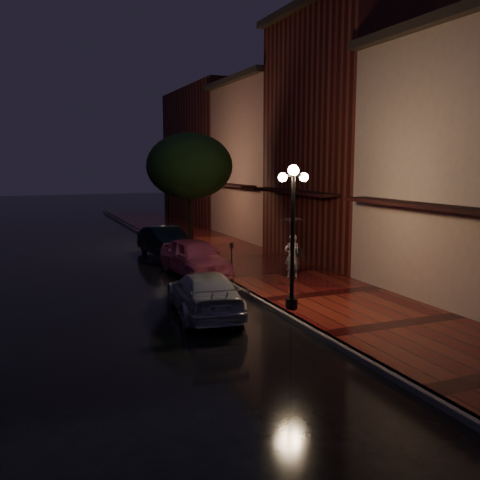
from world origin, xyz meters
name	(u,v)px	position (x,y,z in m)	size (l,w,h in m)	color
ground	(222,281)	(0.00, 0.00, 0.00)	(120.00, 120.00, 0.00)	black
sidewalk	(275,274)	(2.25, 0.00, 0.07)	(4.50, 60.00, 0.15)	#450C0C
curb	(222,279)	(0.00, 0.00, 0.07)	(0.25, 60.00, 0.15)	#595451
storefront_mid	(350,141)	(7.00, 2.00, 5.50)	(5.00, 8.00, 11.00)	#511914
storefront_far	(273,163)	(7.00, 10.00, 4.50)	(5.00, 8.00, 9.00)	#8C5951
storefront_extra	(215,156)	(7.00, 20.00, 5.00)	(5.00, 12.00, 10.00)	#511914
streetlamp_near	(293,228)	(0.35, -5.00, 2.60)	(0.96, 0.36, 4.31)	black
streetlamp_far	(169,199)	(0.35, 9.00, 2.60)	(0.96, 0.36, 4.31)	black
street_tree	(190,168)	(0.61, 5.99, 4.24)	(4.16, 4.16, 5.80)	black
pink_car	(195,257)	(-0.65, 1.44, 0.74)	(1.76, 4.37, 1.49)	#D5577B
navy_car	(166,242)	(-0.60, 6.11, 0.72)	(1.52, 4.37, 1.44)	black
silver_car	(205,293)	(-2.11, -4.09, 0.65)	(1.81, 4.45, 1.29)	#9F9FA6
woman_with_umbrella	(292,237)	(2.45, -1.09, 1.70)	(0.98, 1.00, 2.35)	white
parking_meter	(232,256)	(0.36, -0.05, 0.95)	(0.14, 0.12, 1.32)	black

